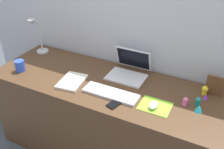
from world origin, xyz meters
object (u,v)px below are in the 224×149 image
Objects in this scene: mouse at (153,105)px; coffee_mug at (20,66)px; toy_figurine_yellow at (205,90)px; toy_figurine_teal at (198,101)px; toy_figurine_cyan at (199,108)px; toy_figurine_purple at (206,97)px; picture_frame at (215,86)px; cell_phone at (115,103)px; toy_figurine_pink at (185,101)px; desk_lamp at (38,37)px; keyboard at (111,93)px; laptop at (129,69)px; notebook_pad at (72,81)px.

mouse is 1.15m from coffee_mug.
toy_figurine_teal is at bearing -97.26° from toy_figurine_yellow.
toy_figurine_cyan reaches higher than toy_figurine_purple.
coffee_mug is 2.47× the size of toy_figurine_purple.
coffee_mug is at bearing -165.99° from picture_frame.
cell_phone is 0.48m from toy_figurine_pink.
toy_figurine_yellow is (1.43, 0.34, -0.01)m from coffee_mug.
toy_figurine_purple is (1.51, -0.03, -0.15)m from desk_lamp.
keyboard is at bearing -152.91° from picture_frame.
laptop is 0.47m from notebook_pad.
coffee_mug is 1.32× the size of toy_figurine_yellow.
coffee_mug reaches higher than toy_figurine_yellow.
mouse is 0.29m from toy_figurine_cyan.
picture_frame reaches higher than toy_figurine_cyan.
coffee_mug reaches higher than keyboard.
laptop is at bearing 22.88° from coffee_mug.
toy_figurine_yellow is at bearing 111.58° from toy_figurine_purple.
toy_figurine_teal is at bearing 40.59° from cell_phone.
picture_frame is 4.01× the size of toy_figurine_purple.
desk_lamp is 6.57× the size of toy_figurine_cyan.
desk_lamp is (-0.97, 0.37, 0.16)m from cell_phone.
toy_figurine_cyan reaches higher than cell_phone.
mouse is 1.26m from desk_lamp.
toy_figurine_yellow is (0.10, 0.18, 0.01)m from toy_figurine_pink.
picture_frame is (0.66, 0.34, 0.06)m from keyboard.
toy_figurine_yellow is at bearing -1.20° from laptop.
toy_figurine_teal is at bearing -112.77° from picture_frame.
toy_figurine_cyan is at bearing -20.92° from laptop.
keyboard is at bearing 179.29° from mouse.
laptop is 0.53m from toy_figurine_pink.
laptop reaches higher than toy_figurine_purple.
coffee_mug is at bearing -78.74° from desk_lamp.
toy_figurine_teal is (0.26, 0.16, 0.01)m from mouse.
laptop is 0.60m from toy_figurine_teal.
picture_frame is at bearing 10.95° from notebook_pad.
laptop is at bearing 178.80° from toy_figurine_yellow.
toy_figurine_teal is 1.68× the size of toy_figurine_purple.
laptop reaches higher than keyboard.
keyboard is 2.73× the size of picture_frame.
mouse is 0.66m from notebook_pad.
toy_figurine_cyan is 0.17m from toy_figurine_purple.
toy_figurine_yellow is 1.88× the size of toy_figurine_purple.
desk_lamp reaches higher than toy_figurine_cyan.
laptop is at bearing 34.50° from notebook_pad.
toy_figurine_pink is at bearing 40.97° from cell_phone.
coffee_mug reaches higher than notebook_pad.
toy_figurine_purple is (0.96, 0.25, 0.01)m from notebook_pad.
toy_figurine_yellow is (-0.00, 0.21, 0.01)m from toy_figurine_cyan.
laptop is at bearing 158.83° from toy_figurine_pink.
keyboard is 0.34m from notebook_pad.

